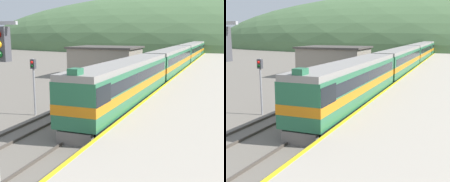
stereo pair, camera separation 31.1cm
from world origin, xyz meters
TOP-DOWN VIEW (x-y plane):
  - track_main at (0.00, 70.00)m, footprint 1.52×180.00m
  - track_siding at (-4.24, 70.00)m, footprint 1.52×180.00m
  - platform at (5.04, 50.00)m, footprint 6.91×140.00m
  - distant_hills at (0.00, 130.87)m, footprint 213.50×96.07m
  - station_shed at (-8.61, 36.93)m, footprint 9.49×7.16m
  - express_train_lead_car at (0.00, 19.62)m, footprint 2.85×19.27m
  - carriage_second at (0.00, 41.72)m, footprint 2.84×22.70m
  - carriage_third at (0.00, 65.30)m, footprint 2.84×22.70m
  - carriage_fourth at (0.00, 88.88)m, footprint 2.84×22.70m
  - signal_post_siding at (-5.90, 15.24)m, footprint 0.36×0.42m

SIDE VIEW (x-z plane):
  - distant_hills at x=0.00m, z-range -22.64..22.64m
  - track_main at x=0.00m, z-range 0.00..0.16m
  - track_siding at x=-4.24m, z-range 0.00..0.16m
  - platform at x=5.04m, z-range -0.01..0.87m
  - carriage_second at x=0.00m, z-range 0.18..4.18m
  - carriage_third at x=0.00m, z-range 0.18..4.18m
  - carriage_fourth at x=0.00m, z-range 0.18..4.18m
  - express_train_lead_car at x=0.00m, z-range 0.01..4.37m
  - station_shed at x=-8.61m, z-range 0.02..4.38m
  - signal_post_siding at x=-5.90m, z-range 0.93..5.30m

